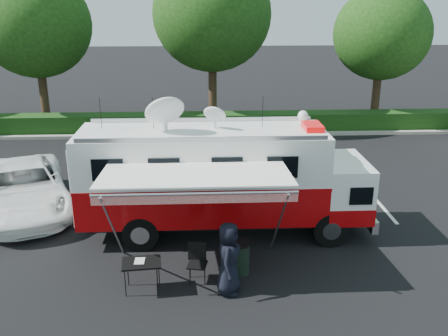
# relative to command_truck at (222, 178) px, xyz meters

# --- Properties ---
(ground_plane) EXTENTS (120.00, 120.00, 0.00)m
(ground_plane) POSITION_rel_command_truck_xyz_m (0.07, 0.00, -1.76)
(ground_plane) COLOR black
(ground_plane) RESTS_ON ground
(back_border) EXTENTS (60.00, 6.14, 8.87)m
(back_border) POSITION_rel_command_truck_xyz_m (1.22, 12.90, 3.24)
(back_border) COLOR #9E998E
(back_border) RESTS_ON ground_plane
(stall_lines) EXTENTS (24.12, 5.50, 0.01)m
(stall_lines) POSITION_rel_command_truck_xyz_m (-0.43, 3.00, -1.76)
(stall_lines) COLOR silver
(stall_lines) RESTS_ON ground_plane
(command_truck) EXTENTS (8.57, 2.36, 4.12)m
(command_truck) POSITION_rel_command_truck_xyz_m (0.00, 0.00, 0.00)
(command_truck) COLOR black
(command_truck) RESTS_ON ground_plane
(awning) EXTENTS (4.68, 2.43, 2.83)m
(awning) POSITION_rel_command_truck_xyz_m (-0.77, -2.45, 0.88)
(awning) COLOR white
(awning) RESTS_ON ground_plane
(white_suv) EXTENTS (4.51, 6.33, 1.60)m
(white_suv) POSITION_rel_command_truck_xyz_m (-6.52, 1.96, -1.76)
(white_suv) COLOR white
(white_suv) RESTS_ON ground_plane
(person) EXTENTS (0.76, 1.00, 1.84)m
(person) POSITION_rel_command_truck_xyz_m (0.00, -3.28, -1.76)
(person) COLOR black
(person) RESTS_ON ground_plane
(folding_table) EXTENTS (0.99, 0.75, 0.79)m
(folding_table) POSITION_rel_command_truck_xyz_m (-2.10, -3.11, -1.02)
(folding_table) COLOR black
(folding_table) RESTS_ON ground_plane
(folding_chair) EXTENTS (0.54, 0.57, 0.98)m
(folding_chair) POSITION_rel_command_truck_xyz_m (-0.76, -2.64, -1.18)
(folding_chair) COLOR black
(folding_chair) RESTS_ON ground_plane
(trash_bin) EXTENTS (0.59, 0.59, 0.88)m
(trash_bin) POSITION_rel_command_truck_xyz_m (0.33, -2.39, -1.32)
(trash_bin) COLOR black
(trash_bin) RESTS_ON ground_plane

